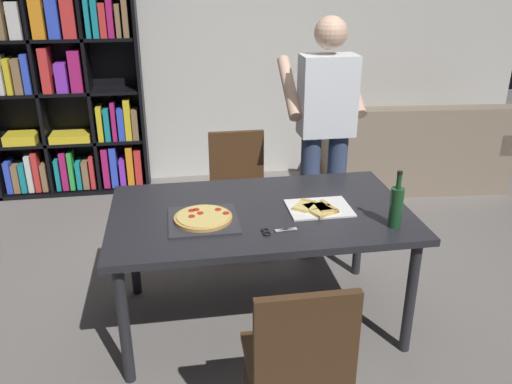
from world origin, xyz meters
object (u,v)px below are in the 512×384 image
object	(u,v)px
dining_table	(260,221)
chair_far_side	(239,184)
wine_bottle	(396,206)
chair_near_camera	(299,359)
person_serving_pizza	(325,127)
pepperoni_pizza_on_tray	(203,219)
couch	(413,155)
bookshelf	(66,95)
kitchen_scissors	(273,231)

from	to	relation	value
dining_table	chair_far_side	xyz separation A→B (m)	(0.00, 0.99, -0.17)
wine_bottle	chair_near_camera	bearing A→B (deg)	-135.30
dining_table	person_serving_pizza	world-z (taller)	person_serving_pizza
pepperoni_pizza_on_tray	chair_near_camera	bearing A→B (deg)	-69.65
chair_far_side	person_serving_pizza	size ratio (longest dim) A/B	0.51
wine_bottle	couch	bearing A→B (deg)	62.14
bookshelf	wine_bottle	distance (m)	3.42
bookshelf	wine_bottle	bearing A→B (deg)	-51.88
chair_far_side	pepperoni_pizza_on_tray	world-z (taller)	chair_far_side
chair_near_camera	bookshelf	size ratio (longest dim) A/B	0.46
pepperoni_pizza_on_tray	kitchen_scissors	size ratio (longest dim) A/B	1.95
bookshelf	chair_far_side	bearing A→B (deg)	-44.04
bookshelf	kitchen_scissors	distance (m)	3.03
person_serving_pizza	wine_bottle	xyz separation A→B (m)	(0.08, -1.08, -0.13)
bookshelf	pepperoni_pizza_on_tray	size ratio (longest dim) A/B	5.14
person_serving_pizza	wine_bottle	bearing A→B (deg)	-85.60
pepperoni_pizza_on_tray	wine_bottle	distance (m)	1.04
couch	bookshelf	bearing A→B (deg)	173.42
chair_near_camera	chair_far_side	distance (m)	1.97
wine_bottle	person_serving_pizza	bearing A→B (deg)	94.40
couch	chair_far_side	bearing A→B (deg)	-152.16
couch	wine_bottle	distance (m)	2.67
chair_far_side	bookshelf	xyz separation A→B (m)	(-1.43, 1.38, 0.44)
bookshelf	wine_bottle	xyz separation A→B (m)	(2.11, -2.69, -0.08)
couch	kitchen_scissors	world-z (taller)	couch
kitchen_scissors	bookshelf	bearing A→B (deg)	118.72
couch	kitchen_scissors	xyz separation A→B (m)	(-1.87, -2.27, 0.45)
dining_table	pepperoni_pizza_on_tray	xyz separation A→B (m)	(-0.33, -0.09, 0.08)
couch	person_serving_pizza	xyz separation A→B (m)	(-1.30, -1.22, 0.70)
couch	person_serving_pizza	bearing A→B (deg)	-136.83
couch	wine_bottle	xyz separation A→B (m)	(-1.22, -2.30, 0.57)
chair_near_camera	wine_bottle	xyz separation A→B (m)	(0.68, 0.67, 0.36)
dining_table	chair_far_side	world-z (taller)	chair_far_side
chair_near_camera	wine_bottle	world-z (taller)	wine_bottle
wine_bottle	kitchen_scissors	world-z (taller)	wine_bottle
chair_far_side	couch	xyz separation A→B (m)	(1.89, 1.00, -0.21)
chair_far_side	wine_bottle	world-z (taller)	wine_bottle
bookshelf	kitchen_scissors	world-z (taller)	bookshelf
kitchen_scissors	wine_bottle	bearing A→B (deg)	-3.12
couch	bookshelf	distance (m)	3.41
dining_table	chair_near_camera	xyz separation A→B (m)	(-0.00, -0.99, -0.17)
couch	person_serving_pizza	size ratio (longest dim) A/B	1.01
couch	wine_bottle	size ratio (longest dim) A/B	5.59
person_serving_pizza	wine_bottle	size ratio (longest dim) A/B	5.54
couch	wine_bottle	bearing A→B (deg)	-117.86
chair_near_camera	bookshelf	world-z (taller)	bookshelf
bookshelf	pepperoni_pizza_on_tray	distance (m)	2.70
chair_far_side	couch	distance (m)	2.15
person_serving_pizza	kitchen_scissors	bearing A→B (deg)	-118.64
couch	bookshelf	world-z (taller)	bookshelf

